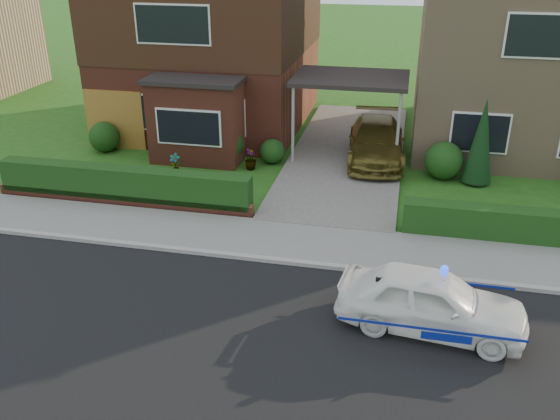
# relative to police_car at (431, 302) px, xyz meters

# --- Properties ---
(ground) EXTENTS (120.00, 120.00, 0.00)m
(ground) POSITION_rel_police_car_xyz_m (-2.69, -1.20, -0.62)
(ground) COLOR #215215
(ground) RESTS_ON ground
(road) EXTENTS (60.00, 6.00, 0.02)m
(road) POSITION_rel_police_car_xyz_m (-2.69, -1.20, -0.62)
(road) COLOR black
(road) RESTS_ON ground
(kerb) EXTENTS (60.00, 0.16, 0.12)m
(kerb) POSITION_rel_police_car_xyz_m (-2.69, 1.85, -0.56)
(kerb) COLOR #9E9993
(kerb) RESTS_ON ground
(sidewalk) EXTENTS (60.00, 2.00, 0.10)m
(sidewalk) POSITION_rel_police_car_xyz_m (-2.69, 2.90, -0.57)
(sidewalk) COLOR slate
(sidewalk) RESTS_ON ground
(driveway) EXTENTS (3.80, 12.00, 0.12)m
(driveway) POSITION_rel_police_car_xyz_m (-2.69, 9.80, -0.56)
(driveway) COLOR #666059
(driveway) RESTS_ON ground
(house_left) EXTENTS (7.50, 9.53, 7.25)m
(house_left) POSITION_rel_police_car_xyz_m (-8.48, 12.70, 3.19)
(house_left) COLOR brown
(house_left) RESTS_ON ground
(house_right) EXTENTS (7.50, 8.06, 7.25)m
(house_right) POSITION_rel_police_car_xyz_m (3.11, 12.79, 3.04)
(house_right) COLOR tan
(house_right) RESTS_ON ground
(carport_link) EXTENTS (3.80, 3.00, 2.77)m
(carport_link) POSITION_rel_police_car_xyz_m (-2.69, 9.75, 2.04)
(carport_link) COLOR black
(carport_link) RESTS_ON ground
(garage_door) EXTENTS (2.20, 0.10, 2.10)m
(garage_door) POSITION_rel_police_car_xyz_m (-10.94, 8.76, 0.43)
(garage_door) COLOR brown
(garage_door) RESTS_ON ground
(dwarf_wall) EXTENTS (7.70, 0.25, 0.36)m
(dwarf_wall) POSITION_rel_police_car_xyz_m (-8.49, 4.10, -0.44)
(dwarf_wall) COLOR brown
(dwarf_wall) RESTS_ON ground
(hedge_left) EXTENTS (7.50, 0.55, 0.90)m
(hedge_left) POSITION_rel_police_car_xyz_m (-8.49, 4.25, -0.62)
(hedge_left) COLOR black
(hedge_left) RESTS_ON ground
(hedge_right) EXTENTS (7.50, 0.55, 0.80)m
(hedge_right) POSITION_rel_police_car_xyz_m (3.11, 4.15, -0.62)
(hedge_right) COLOR black
(hedge_right) RESTS_ON ground
(shrub_left_far) EXTENTS (1.08, 1.08, 1.08)m
(shrub_left_far) POSITION_rel_police_car_xyz_m (-11.19, 8.30, -0.08)
(shrub_left_far) COLOR black
(shrub_left_far) RESTS_ON ground
(shrub_left_mid) EXTENTS (1.32, 1.32, 1.32)m
(shrub_left_mid) POSITION_rel_police_car_xyz_m (-6.69, 8.10, 0.04)
(shrub_left_mid) COLOR black
(shrub_left_mid) RESTS_ON ground
(shrub_left_near) EXTENTS (0.84, 0.84, 0.84)m
(shrub_left_near) POSITION_rel_police_car_xyz_m (-5.09, 8.40, -0.20)
(shrub_left_near) COLOR black
(shrub_left_near) RESTS_ON ground
(shrub_right_near) EXTENTS (1.20, 1.20, 1.20)m
(shrub_right_near) POSITION_rel_police_car_xyz_m (0.51, 8.20, -0.02)
(shrub_right_near) COLOR black
(shrub_right_near) RESTS_ON ground
(conifer_a) EXTENTS (0.90, 0.90, 2.60)m
(conifer_a) POSITION_rel_police_car_xyz_m (1.51, 8.00, 0.68)
(conifer_a) COLOR black
(conifer_a) RESTS_ON ground
(police_car) EXTENTS (3.34, 3.77, 1.40)m
(police_car) POSITION_rel_police_car_xyz_m (0.00, 0.00, 0.00)
(police_car) COLOR white
(police_car) RESTS_ON ground
(driveway_car) EXTENTS (2.13, 4.59, 1.30)m
(driveway_car) POSITION_rel_police_car_xyz_m (-1.69, 9.21, 0.15)
(driveway_car) COLOR brown
(driveway_car) RESTS_ON driveway
(potted_plant_a) EXTENTS (0.37, 0.25, 0.69)m
(potted_plant_a) POSITION_rel_police_car_xyz_m (-7.92, 6.73, -0.28)
(potted_plant_a) COLOR gray
(potted_plant_a) RESTS_ON ground
(potted_plant_b) EXTENTS (0.51, 0.48, 0.72)m
(potted_plant_b) POSITION_rel_police_car_xyz_m (-8.33, 5.20, -0.26)
(potted_plant_b) COLOR gray
(potted_plant_b) RESTS_ON ground
(potted_plant_c) EXTENTS (0.42, 0.42, 0.70)m
(potted_plant_c) POSITION_rel_police_car_xyz_m (-5.66, 7.66, -0.27)
(potted_plant_c) COLOR gray
(potted_plant_c) RESTS_ON ground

